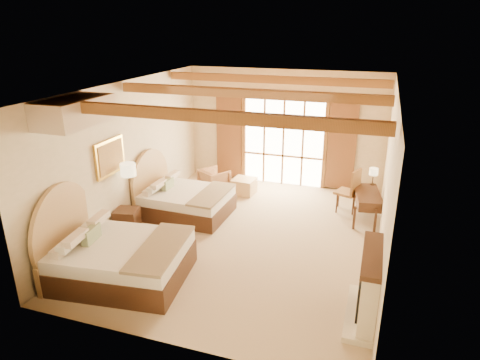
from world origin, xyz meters
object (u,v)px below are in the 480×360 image
at_px(nightstand, 127,222).
at_px(desk, 367,205).
at_px(armchair, 214,180).
at_px(bed_near, 113,254).
at_px(bed_far, 180,198).

height_order(nightstand, desk, desk).
bearing_deg(armchair, bed_near, 119.76).
xyz_separation_m(bed_near, nightstand, (-0.68, 1.53, -0.17)).
xyz_separation_m(nightstand, armchair, (0.86, 2.95, 0.03)).
bearing_deg(bed_far, nightstand, -114.33).
height_order(bed_near, armchair, bed_near).
relative_size(bed_near, bed_far, 1.20).
distance_m(armchair, desk, 4.08).
relative_size(bed_near, armchair, 3.59).
height_order(bed_near, nightstand, bed_near).
xyz_separation_m(bed_far, nightstand, (-0.64, -1.31, -0.11)).
height_order(bed_far, armchair, bed_far).
height_order(bed_near, bed_far, bed_near).
distance_m(bed_far, nightstand, 1.47).
height_order(bed_far, desk, bed_far).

